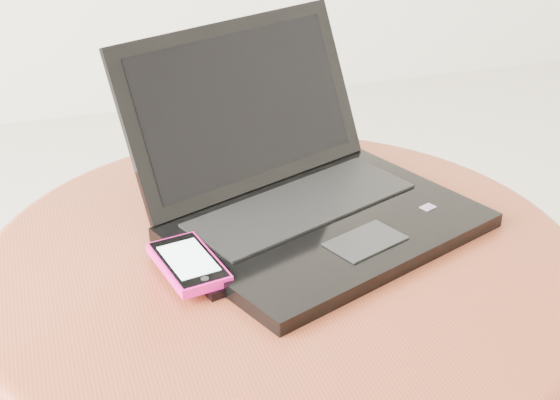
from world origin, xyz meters
name	(u,v)px	position (x,y,z in m)	size (l,w,h in m)	color
table	(282,336)	(-0.03, 0.09, 0.44)	(0.71, 0.71, 0.56)	#552718
laptop	(302,190)	(0.01, 0.16, 0.60)	(0.44, 0.43, 0.21)	black
phone_black	(210,264)	(-0.12, 0.09, 0.57)	(0.09, 0.13, 0.01)	black
phone_pink	(188,263)	(-0.15, 0.08, 0.58)	(0.08, 0.12, 0.01)	#E51485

